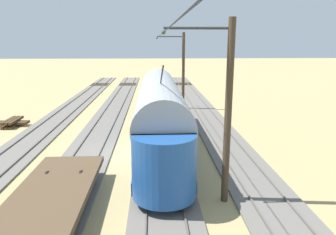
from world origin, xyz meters
The scene contains 10 objects.
ground_plane centered at (0.00, 0.00, 0.00)m, with size 220.00×220.00×0.00m, color tan.
track_streetcar_siding centered at (-6.41, -0.31, 0.05)m, with size 2.80×80.00×0.18m.
track_adjacent_siding centered at (-2.14, -0.31, 0.05)m, with size 2.80×80.00×0.18m.
track_third_siding centered at (2.14, -0.31, 0.05)m, with size 2.80×80.00×0.18m.
track_outer_siding centered at (6.41, -0.31, 0.05)m, with size 2.80×80.00×0.18m.
vintage_streetcar centered at (-2.14, -1.25, 2.26)m, with size 2.65×16.92×5.38m.
catenary_pole_foreground centered at (-4.57, -12.49, 3.81)m, with size 2.72×0.28×7.32m.
catenary_pole_mid_near centered at (-4.57, 5.69, 3.81)m, with size 2.72×0.28×7.32m.
overhead_wire_run centered at (-2.19, 5.00, 6.77)m, with size 2.52×40.37×0.18m.
spare_tie_stack centered at (9.33, -6.90, 0.27)m, with size 2.40×2.40×0.54m.
Camera 1 is at (-1.73, 17.39, 6.42)m, focal length 33.41 mm.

